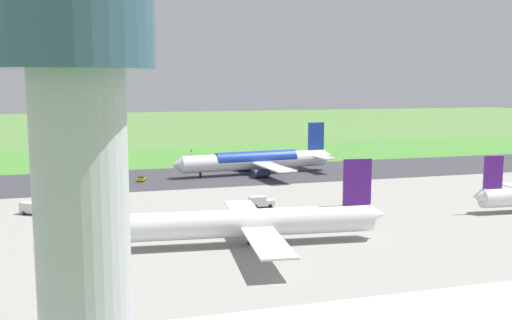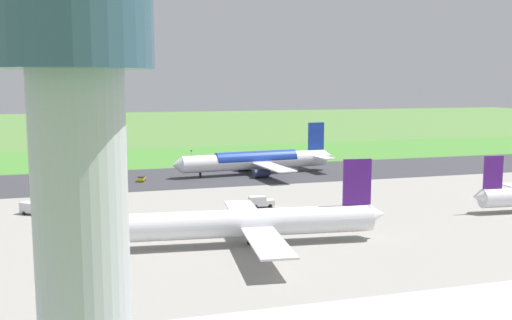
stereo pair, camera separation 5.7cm
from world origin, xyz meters
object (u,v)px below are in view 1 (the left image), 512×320
Objects in this scene: service_truck_baggage at (260,202)px; no_stopping_sign at (191,153)px; airliner_parked_mid at (251,222)px; service_truck_fuel at (32,208)px; airliner_main at (257,160)px; traffic_cone_orange at (185,158)px; service_car_followme at (141,179)px.

service_truck_baggage reaches higher than no_stopping_sign.
airliner_parked_mid is 125.43m from no_stopping_sign.
service_truck_fuel is (39.49, -36.28, -2.68)m from airliner_parked_mid.
airliner_main is 45.32m from traffic_cone_orange.
airliner_main reaches higher than service_truck_fuel.
no_stopping_sign is at bearing -119.23° from traffic_cone_orange.
service_car_followme is 0.77× the size of service_truck_fuel.
service_truck_fuel is at bearing -8.33° from service_truck_baggage.
airliner_parked_mid is 19.63× the size of no_stopping_sign.
airliner_parked_mid is at bearing 69.98° from service_truck_baggage.
airliner_parked_mid is 119.01m from traffic_cone_orange.
no_stopping_sign is 7.22m from traffic_cone_orange.
no_stopping_sign reaches higher than service_car_followme.
service_truck_fuel is 2.26× the size of no_stopping_sign.
service_car_followme is at bearing 65.24° from no_stopping_sign.
no_stopping_sign is (-11.53, -124.88, -2.53)m from airliner_parked_mid.
airliner_parked_mid is at bearing 72.64° from airliner_main.
traffic_cone_orange is (3.47, 6.20, -1.27)m from no_stopping_sign.
service_truck_baggage and service_truck_fuel have the same top height.
service_truck_fuel is 95.14m from traffic_cone_orange.
airliner_main reaches higher than no_stopping_sign.
service_truck_fuel reaches higher than service_car_followme.
airliner_parked_mid is 73.94m from service_car_followme.
service_truck_baggage reaches higher than service_car_followme.
airliner_main is 1.06× the size of airliner_parked_mid.
airliner_main is 9.18× the size of service_truck_baggage.
no_stopping_sign is at bearing -114.76° from service_car_followme.
traffic_cone_orange is (-8.06, -118.67, -3.81)m from airliner_parked_mid.
airliner_parked_mid reaches higher than no_stopping_sign.
traffic_cone_orange is (15.83, -42.27, -4.08)m from airliner_main.
no_stopping_sign reaches higher than traffic_cone_orange.
service_truck_fuel is (50.04, -7.32, 0.00)m from service_truck_baggage.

